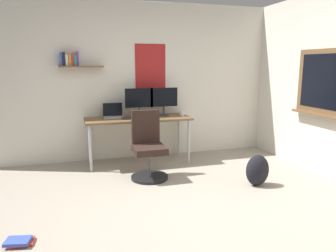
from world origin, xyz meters
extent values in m
plane|color=#9E9384|center=(0.00, 0.00, 0.00)|extent=(5.20, 5.20, 0.00)
cube|color=silver|center=(0.00, 2.45, 1.30)|extent=(5.00, 0.10, 2.60)
cube|color=brown|center=(-0.84, 2.30, 1.55)|extent=(0.68, 0.20, 0.02)
cube|color=#A51E1E|center=(0.29, 2.39, 1.55)|extent=(0.52, 0.01, 0.74)
cube|color=#3851B2|center=(-1.13, 2.33, 1.66)|extent=(0.03, 0.14, 0.20)
cube|color=black|center=(-1.09, 2.33, 1.67)|extent=(0.04, 0.14, 0.21)
cube|color=silver|center=(-1.05, 2.33, 1.65)|extent=(0.04, 0.14, 0.17)
cube|color=orange|center=(-1.00, 2.33, 1.65)|extent=(0.04, 0.14, 0.17)
cube|color=#C63833|center=(-0.96, 2.33, 1.66)|extent=(0.03, 0.14, 0.19)
cube|color=teal|center=(-0.92, 2.33, 1.64)|extent=(0.04, 0.14, 0.16)
cube|color=#7A3D99|center=(-0.88, 2.33, 1.67)|extent=(0.02, 0.14, 0.22)
cube|color=brown|center=(2.38, 0.72, 1.35)|extent=(0.04, 1.10, 0.90)
cube|color=black|center=(2.37, 0.72, 1.35)|extent=(0.01, 0.94, 0.76)
cube|color=brown|center=(2.34, 0.72, 0.89)|extent=(0.12, 1.10, 0.03)
cube|color=brown|center=(-0.01, 2.06, 0.73)|extent=(1.68, 0.62, 0.03)
cylinder|color=#B7B7BC|center=(-0.78, 1.81, 0.36)|extent=(0.04, 0.04, 0.71)
cylinder|color=#B7B7BC|center=(0.77, 1.81, 0.36)|extent=(0.04, 0.04, 0.71)
cylinder|color=#B7B7BC|center=(-0.78, 2.31, 0.36)|extent=(0.04, 0.04, 0.71)
cylinder|color=#B7B7BC|center=(0.77, 2.31, 0.36)|extent=(0.04, 0.04, 0.71)
cylinder|color=black|center=(-0.01, 1.26, 0.02)|extent=(0.52, 0.52, 0.04)
cylinder|color=#4C4C51|center=(-0.01, 1.26, 0.21)|extent=(0.05, 0.05, 0.34)
cube|color=black|center=(-0.01, 1.26, 0.42)|extent=(0.44, 0.44, 0.09)
cube|color=black|center=(-0.02, 1.46, 0.71)|extent=(0.40, 0.08, 0.48)
cube|color=#ADAFB5|center=(-0.38, 2.17, 0.75)|extent=(0.31, 0.21, 0.02)
cube|color=black|center=(-0.38, 2.27, 0.87)|extent=(0.31, 0.01, 0.21)
cylinder|color=#38383D|center=(0.04, 2.17, 0.75)|extent=(0.17, 0.17, 0.01)
cylinder|color=#38383D|center=(0.04, 2.17, 0.83)|extent=(0.03, 0.03, 0.14)
cube|color=black|center=(0.04, 2.16, 1.05)|extent=(0.46, 0.02, 0.31)
cylinder|color=#38383D|center=(0.46, 2.17, 0.75)|extent=(0.17, 0.17, 0.01)
cylinder|color=#38383D|center=(0.46, 2.17, 0.83)|extent=(0.03, 0.03, 0.14)
cube|color=black|center=(0.46, 2.16, 1.05)|extent=(0.46, 0.02, 0.31)
cube|color=black|center=(-0.09, 1.98, 0.75)|extent=(0.37, 0.13, 0.02)
ellipsoid|color=#262628|center=(0.19, 1.98, 0.76)|extent=(0.10, 0.06, 0.03)
cylinder|color=silver|center=(0.73, 2.03, 0.79)|extent=(0.08, 0.08, 0.09)
ellipsoid|color=black|center=(1.29, 0.60, 0.21)|extent=(0.32, 0.22, 0.42)
cube|color=#C63833|center=(-1.50, -0.04, 0.01)|extent=(0.22, 0.16, 0.03)
cube|color=#3851B2|center=(-1.53, -0.06, 0.04)|extent=(0.24, 0.19, 0.03)
camera|label=1|loc=(-0.99, -2.93, 1.58)|focal=34.22mm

